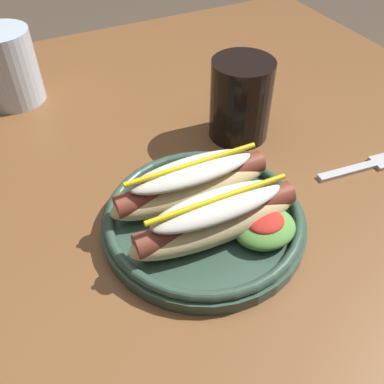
{
  "coord_description": "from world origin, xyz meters",
  "views": [
    {
      "loc": [
        -0.1,
        -0.47,
        1.11
      ],
      "look_at": [
        0.06,
        -0.15,
        0.77
      ],
      "focal_mm": 39.86,
      "sensor_mm": 36.0,
      "label": 1
    }
  ],
  "objects_px": {
    "soda_cup": "(241,100)",
    "water_cup": "(8,67)",
    "hot_dog_plate": "(206,211)",
    "fork": "(365,166)"
  },
  "relations": [
    {
      "from": "soda_cup",
      "to": "water_cup",
      "type": "distance_m",
      "value": 0.36
    },
    {
      "from": "hot_dog_plate",
      "to": "soda_cup",
      "type": "xyz_separation_m",
      "value": [
        0.13,
        0.14,
        0.03
      ]
    },
    {
      "from": "fork",
      "to": "soda_cup",
      "type": "relative_size",
      "value": 1.07
    },
    {
      "from": "hot_dog_plate",
      "to": "soda_cup",
      "type": "height_order",
      "value": "soda_cup"
    },
    {
      "from": "fork",
      "to": "soda_cup",
      "type": "bearing_deg",
      "value": 134.39
    },
    {
      "from": "fork",
      "to": "water_cup",
      "type": "distance_m",
      "value": 0.55
    },
    {
      "from": "hot_dog_plate",
      "to": "water_cup",
      "type": "relative_size",
      "value": 2.03
    },
    {
      "from": "fork",
      "to": "water_cup",
      "type": "height_order",
      "value": "water_cup"
    },
    {
      "from": "water_cup",
      "to": "fork",
      "type": "bearing_deg",
      "value": -44.78
    },
    {
      "from": "soda_cup",
      "to": "water_cup",
      "type": "relative_size",
      "value": 1.0
    }
  ]
}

